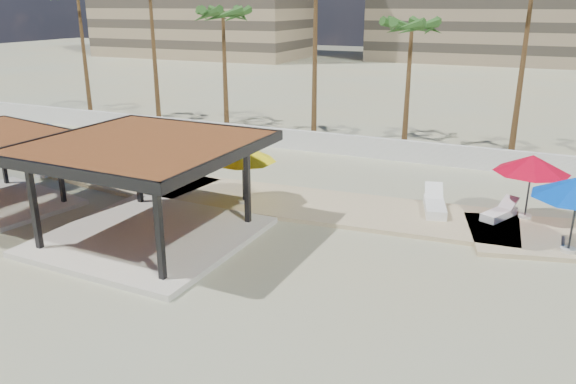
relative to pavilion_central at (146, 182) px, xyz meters
name	(u,v)px	position (x,y,z in m)	size (l,w,h in m)	color
ground	(192,266)	(2.68, -1.28, -2.25)	(200.00, 200.00, 0.00)	tan
promenade	(326,202)	(4.68, 6.38, -2.19)	(44.45, 7.97, 0.24)	#C6B284
boundary_wall	(344,145)	(2.68, 14.72, -1.65)	(56.00, 0.30, 1.20)	silver
pavilion_central	(146,182)	(0.00, 0.00, 0.00)	(7.69, 7.69, 3.77)	beige
umbrella_a	(48,130)	(-9.35, 4.52, 0.17)	(3.09, 3.09, 2.61)	beige
umbrella_b	(242,153)	(1.53, 4.56, 0.14)	(3.67, 3.67, 2.58)	beige
umbrella_c	(532,164)	(12.76, 7.59, 0.17)	(3.31, 3.31, 2.60)	beige
umbrella_f	(30,130)	(-10.59, 4.52, 0.08)	(3.55, 3.55, 2.50)	beige
lounger_a	(54,169)	(-9.47, 4.67, -1.89)	(0.68, 1.98, 0.75)	white
lounger_b	(499,213)	(11.81, 7.16, -1.90)	(1.38, 1.99, 0.72)	white
lounger_c	(435,206)	(9.29, 6.87, -1.85)	(1.34, 2.52, 0.91)	white
palm_c	(223,19)	(-6.32, 16.82, 5.22)	(3.00, 3.00, 8.60)	brown
palm_e	(412,31)	(5.68, 17.12, 4.69)	(3.00, 3.00, 8.04)	brown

